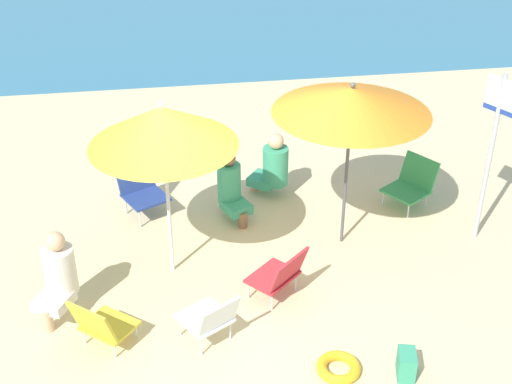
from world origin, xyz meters
TOP-DOWN VIEW (x-y plane):
  - ground_plane at (0.00, 0.00)m, footprint 40.00×40.00m
  - umbrella_yellow at (-0.77, 0.32)m, footprint 1.59×1.59m
  - umbrella_orange at (1.32, 0.59)m, footprint 1.79×1.79m
  - beach_chair_a at (2.45, 1.31)m, footprint 0.76×0.75m
  - beach_chair_b at (-1.10, 1.65)m, footprint 0.71×0.76m
  - beach_chair_c at (-1.52, -0.87)m, footprint 0.70×0.70m
  - beach_chair_d at (0.37, -0.38)m, footprint 0.73×0.73m
  - beach_chair_e at (-0.44, -0.97)m, footprint 0.67×0.70m
  - person_a at (0.04, 1.36)m, footprint 0.43×0.54m
  - person_b at (-1.96, -0.27)m, footprint 0.48×0.56m
  - person_c at (0.66, 1.80)m, footprint 0.56×0.53m
  - warning_sign at (3.00, 0.44)m, footprint 0.22×0.37m
  - swim_ring at (0.73, -1.56)m, footprint 0.43×0.43m
  - beach_bag at (1.35, -1.70)m, footprint 0.22×0.28m

SIDE VIEW (x-z plane):
  - ground_plane at x=0.00m, z-range 0.00..0.00m
  - swim_ring at x=0.73m, z-range 0.00..0.10m
  - beach_bag at x=1.35m, z-range 0.00..0.28m
  - beach_chair_c at x=-1.52m, z-range -0.01..0.61m
  - beach_chair_e at x=-0.44m, z-range 0.02..0.63m
  - beach_chair_a at x=2.45m, z-range 0.00..0.65m
  - beach_chair_d at x=0.37m, z-range 0.02..0.64m
  - beach_chair_b at x=-1.10m, z-range 0.02..0.71m
  - person_a at x=0.04m, z-range -0.02..0.91m
  - person_c at x=0.66m, z-range -0.02..0.93m
  - person_b at x=-1.96m, z-range 0.01..1.00m
  - warning_sign at x=3.00m, z-range 0.30..2.45m
  - umbrella_yellow at x=-0.77m, z-range 0.78..2.90m
  - umbrella_orange at x=1.32m, z-range 0.84..2.92m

